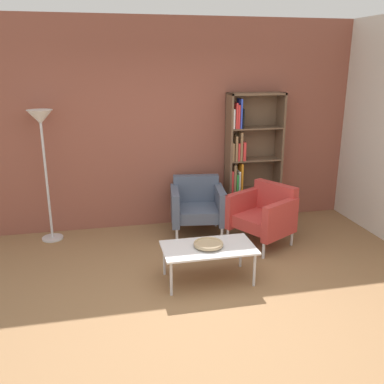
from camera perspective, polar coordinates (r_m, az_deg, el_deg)
ground_plane at (r=4.28m, az=1.36°, el=-15.66°), size 8.32×8.32×0.00m
brick_back_panel at (r=6.08m, az=-4.09°, el=8.89°), size 6.40×0.12×2.90m
bookshelf_tall at (r=6.27m, az=7.45°, el=3.93°), size 0.80×0.30×1.90m
coffee_table_low at (r=4.64m, az=2.21°, el=-7.71°), size 1.00×0.56×0.40m
decorative_bowl at (r=4.61m, az=2.22°, el=-6.96°), size 0.32×0.32×0.05m
armchair_by_bookshelf at (r=5.88m, az=0.70°, el=-1.73°), size 0.80×0.75×0.78m
armchair_spare_guest at (r=5.63m, az=9.63°, el=-2.87°), size 0.91×0.93×0.78m
floor_lamp_torchiere at (r=5.74m, az=-19.52°, el=7.46°), size 0.32×0.32×1.74m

